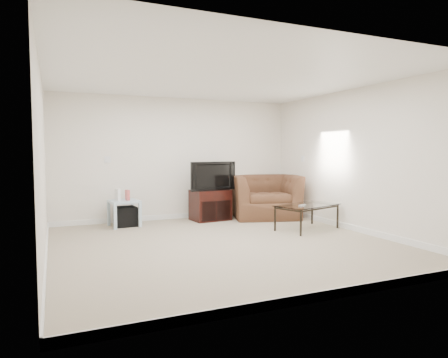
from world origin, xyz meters
name	(u,v)px	position (x,y,z in m)	size (l,w,h in m)	color
floor	(225,244)	(0.00, 0.00, 0.00)	(5.00, 5.00, 0.00)	tan
ceiling	(225,77)	(0.00, 0.00, 2.50)	(5.00, 5.00, 0.00)	white
wall_back	(177,159)	(0.00, 2.50, 1.25)	(5.00, 0.02, 2.50)	silver
wall_left	(42,164)	(-2.50, 0.00, 1.25)	(0.02, 5.00, 2.50)	silver
wall_right	(356,160)	(2.50, 0.00, 1.25)	(0.02, 5.00, 2.50)	silver
plate_back	(108,159)	(-1.40, 2.49, 1.25)	(0.12, 0.02, 0.12)	white
plate_right_switch	(303,159)	(2.49, 1.60, 1.25)	(0.02, 0.09, 0.13)	white
plate_right_outlet	(311,205)	(2.49, 1.30, 0.30)	(0.02, 0.08, 0.12)	white
tv_stand	(210,205)	(0.56, 2.05, 0.31)	(0.74, 0.52, 0.62)	black
dvd_player	(211,195)	(0.56, 2.01, 0.52)	(0.41, 0.28, 0.06)	black
television	(211,176)	(0.56, 2.02, 0.91)	(0.94, 0.19, 0.58)	black
side_table	(124,213)	(-1.17, 2.05, 0.25)	(0.51, 0.51, 0.49)	silver
subwoofer	(126,217)	(-1.14, 2.07, 0.17)	(0.38, 0.38, 0.38)	black
game_console	(118,195)	(-1.29, 2.01, 0.60)	(0.05, 0.16, 0.23)	white
game_case	(127,195)	(-1.11, 2.04, 0.59)	(0.05, 0.14, 0.19)	#CC4C4C
recliner	(265,189)	(1.76, 1.91, 0.61)	(1.39, 0.90, 1.21)	brown
coffee_table	(307,217)	(1.80, 0.44, 0.22)	(1.15, 0.65, 0.45)	black
remote	(302,205)	(1.64, 0.36, 0.46)	(0.18, 0.05, 0.02)	#B2B2B7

